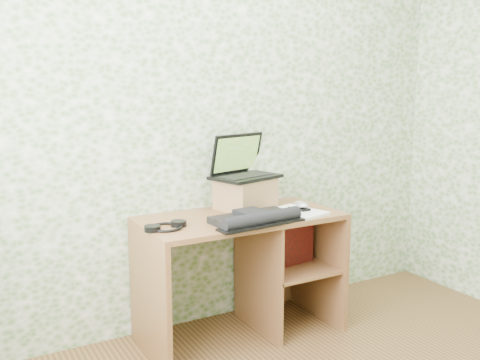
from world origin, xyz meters
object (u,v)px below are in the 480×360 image
riser (246,194)px  notepad (298,212)px  keyboard (256,218)px  desk (249,255)px  laptop (242,167)px

riser → notepad: size_ratio=1.00×
riser → keyboard: riser is taller
keyboard → notepad: size_ratio=1.72×
desk → keyboard: size_ratio=2.15×
desk → notepad: 0.41m
notepad → desk: bearing=137.1°
laptop → riser: bearing=-105.8°
notepad → riser: bearing=116.3°
desk → riser: bearing=70.8°
desk → keyboard: bearing=-111.5°
laptop → keyboard: size_ratio=0.84×
desk → keyboard: (-0.08, -0.22, 0.30)m
riser → notepad: 0.35m
keyboard → notepad: bearing=6.4°
desk → notepad: bearing=-29.0°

